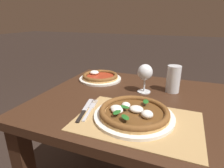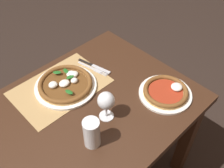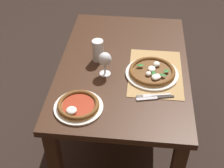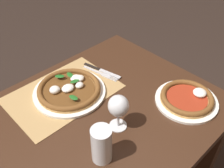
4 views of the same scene
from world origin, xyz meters
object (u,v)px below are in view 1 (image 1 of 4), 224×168
pizza_far (100,77)px  pint_glass (173,80)px  pizza_near (134,113)px  wine_glass (145,73)px  fork (90,109)px  knife (85,110)px

pizza_far → pint_glass: bearing=-5.7°
pizza_near → wine_glass: size_ratio=2.09×
pizza_far → wine_glass: bearing=-19.1°
pizza_near → pizza_far: pizza_near is taller
wine_glass → fork: size_ratio=0.78×
pizza_near → fork: (-0.19, -0.01, -0.02)m
wine_glass → pizza_far: bearing=160.9°
pizza_near → wine_glass: (-0.02, 0.29, 0.08)m
wine_glass → pint_glass: (0.14, 0.06, -0.04)m
pizza_near → fork: bearing=-177.6°
pint_glass → fork: 0.48m
pizza_far → fork: (0.14, -0.40, -0.01)m
pizza_near → knife: bearing=-174.9°
pizza_near → knife: 0.21m
pizza_far → wine_glass: size_ratio=1.74×
knife → pint_glass: bearing=47.9°
pizza_near → knife: pizza_near is taller
pizza_near → pint_glass: pint_glass is taller
pint_glass → fork: size_ratio=0.73×
pizza_near → knife: (-0.21, -0.02, -0.02)m
knife → fork: bearing=27.5°
pint_glass → pizza_near: bearing=-109.0°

